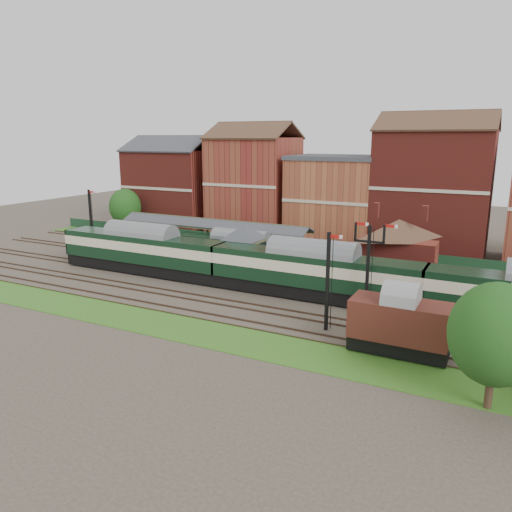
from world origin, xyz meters
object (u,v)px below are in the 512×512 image
at_px(goods_van_a, 399,323).
at_px(semaphore_bracket, 368,265).
at_px(dmu_train, 313,271).
at_px(signal_box, 244,250).
at_px(platform_railcar, 241,250).

bearing_deg(goods_van_a, semaphore_bracket, 121.87).
xyz_separation_m(semaphore_bracket, dmu_train, (-5.89, 2.50, -1.89)).
bearing_deg(semaphore_bracket, signal_box, 159.08).
height_order(dmu_train, platform_railcar, dmu_train).
bearing_deg(goods_van_a, platform_railcar, 143.93).
bearing_deg(platform_railcar, goods_van_a, -36.07).
bearing_deg(dmu_train, signal_box, 160.45).
height_order(dmu_train, goods_van_a, dmu_train).
xyz_separation_m(signal_box, platform_railcar, (-2.20, 3.25, -0.94)).
bearing_deg(goods_van_a, dmu_train, 137.80).
bearing_deg(semaphore_bracket, dmu_train, 156.99).
bearing_deg(platform_railcar, dmu_train, -29.80).
distance_m(signal_box, platform_railcar, 4.03).
height_order(signal_box, dmu_train, signal_box).
relative_size(platform_railcar, goods_van_a, 2.43).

